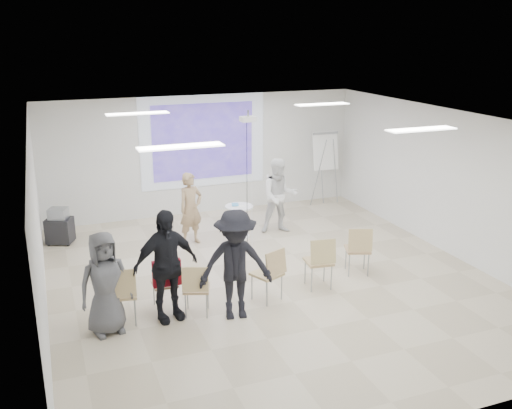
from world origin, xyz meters
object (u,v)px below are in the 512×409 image
object	(u,v)px
player_right	(280,192)
chair_right_far	(359,247)
chair_left_inner	(196,286)
laptop	(196,286)
chair_center	(270,271)
chair_left_mid	(165,281)
pedestal_table	(239,220)
player_left	(191,204)
flipchart_easel	(325,152)
audience_mid	(235,258)
chair_right_inner	(320,259)
audience_outer	(104,277)
av_cart	(60,227)
audience_left	(165,258)
chair_far_left	(122,291)

from	to	relation	value
player_right	chair_right_far	size ratio (longest dim) A/B	1.99
player_right	chair_left_inner	xyz separation A→B (m)	(-2.88, -3.28, -0.43)
player_right	laptop	size ratio (longest dim) A/B	5.79
player_right	chair_center	size ratio (longest dim) A/B	1.99
chair_left_mid	chair_left_inner	size ratio (longest dim) A/B	0.95
pedestal_table	player_left	size ratio (longest dim) A/B	0.43
chair_left_inner	flipchart_easel	distance (m)	6.97
laptop	audience_mid	distance (m)	0.87
player_left	player_right	xyz separation A→B (m)	(2.10, 0.01, 0.06)
chair_left_mid	chair_right_inner	size ratio (longest dim) A/B	0.87
audience_mid	flipchart_easel	distance (m)	6.72
player_left	audience_mid	world-z (taller)	audience_mid
chair_left_mid	laptop	xyz separation A→B (m)	(0.44, -0.31, -0.03)
chair_left_mid	audience_outer	bearing A→B (deg)	-156.55
player_right	av_cart	xyz separation A→B (m)	(-4.80, 1.05, -0.59)
audience_outer	player_right	bearing A→B (deg)	25.62
player_left	chair_left_inner	size ratio (longest dim) A/B	2.00
player_left	av_cart	size ratio (longest dim) A/B	2.26
audience_outer	chair_center	bearing A→B (deg)	-10.29
audience_left	chair_left_mid	bearing A→B (deg)	70.14
pedestal_table	chair_center	xyz separation A→B (m)	(-0.54, -3.17, 0.14)
chair_right_far	audience_left	distance (m)	3.85
player_left	audience_mid	xyz separation A→B (m)	(-0.19, -3.53, 0.13)
chair_left_mid	audience_mid	xyz separation A→B (m)	(1.01, -0.67, 0.53)
laptop	flipchart_easel	world-z (taller)	flipchart_easel
player_left	chair_far_left	xyz separation A→B (m)	(-1.95, -3.14, -0.32)
chair_left_mid	audience_left	size ratio (longest dim) A/B	0.41
audience_left	audience_outer	world-z (taller)	audience_left
laptop	chair_right_far	bearing A→B (deg)	-153.39
audience_mid	player_right	bearing A→B (deg)	66.24
laptop	chair_left_mid	bearing A→B (deg)	-15.69
flipchart_easel	av_cart	size ratio (longest dim) A/B	2.43
chair_right_far	flipchart_easel	bearing A→B (deg)	90.26
av_cart	audience_left	bearing A→B (deg)	-47.77
chair_far_left	chair_left_inner	bearing A→B (deg)	1.58
player_right	chair_right_far	bearing A→B (deg)	-69.14
chair_right_inner	pedestal_table	bearing A→B (deg)	106.44
pedestal_table	chair_far_left	world-z (taller)	chair_far_left
chair_right_far	laptop	world-z (taller)	chair_right_far
chair_center	audience_outer	size ratio (longest dim) A/B	0.53
audience_mid	av_cart	xyz separation A→B (m)	(-2.52, 4.59, -0.67)
player_left	chair_left_mid	distance (m)	3.13
player_right	chair_left_inner	distance (m)	4.38
player_right	av_cart	world-z (taller)	player_right
audience_mid	av_cart	world-z (taller)	audience_mid
audience_mid	chair_right_inner	bearing A→B (deg)	23.62
chair_center	audience_mid	distance (m)	0.93
chair_far_left	chair_right_far	xyz separation A→B (m)	(4.50, 0.37, -0.01)
audience_mid	flipchart_easel	bearing A→B (deg)	59.30
audience_mid	flipchart_easel	world-z (taller)	audience_mid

